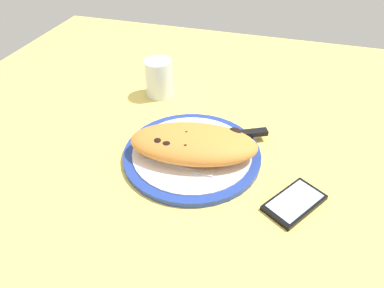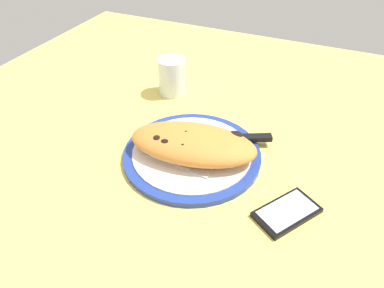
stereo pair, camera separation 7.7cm
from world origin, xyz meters
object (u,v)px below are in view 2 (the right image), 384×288
(calzone, at_px, (193,144))
(knife, at_px, (238,139))
(smartphone, at_px, (287,212))
(plate, at_px, (192,154))
(fork, at_px, (182,166))
(water_glass, at_px, (172,79))

(calzone, relative_size, knife, 1.39)
(knife, distance_m, smartphone, 0.22)
(plate, bearing_deg, smartphone, -19.29)
(calzone, height_order, smartphone, calzone)
(smartphone, bearing_deg, fork, 173.90)
(fork, bearing_deg, smartphone, -6.10)
(knife, bearing_deg, fork, -120.34)
(fork, distance_m, smartphone, 0.23)
(calzone, bearing_deg, fork, -94.17)
(fork, bearing_deg, calzone, 85.83)
(calzone, distance_m, knife, 0.12)
(plate, xyz_separation_m, calzone, (0.01, -0.01, 0.04))
(calzone, xyz_separation_m, knife, (0.07, 0.09, -0.02))
(knife, relative_size, water_glass, 2.06)
(plate, distance_m, smartphone, 0.24)
(plate, xyz_separation_m, knife, (0.08, 0.08, 0.01))
(smartphone, bearing_deg, water_glass, 141.36)
(fork, bearing_deg, water_glass, 119.91)
(knife, bearing_deg, plate, -136.05)
(plate, bearing_deg, water_glass, 125.10)
(knife, relative_size, smartphone, 1.52)
(calzone, xyz_separation_m, smartphone, (0.22, -0.07, -0.04))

